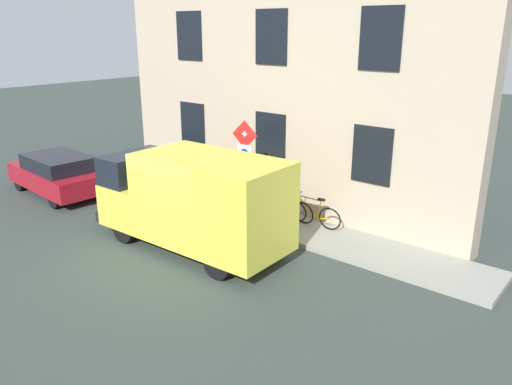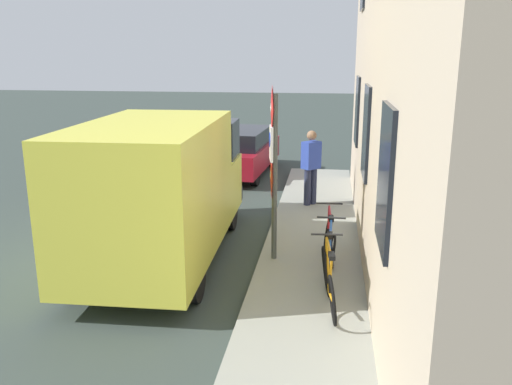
% 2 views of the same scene
% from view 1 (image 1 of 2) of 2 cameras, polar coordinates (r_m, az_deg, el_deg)
% --- Properties ---
extents(ground_plane, '(80.00, 80.00, 0.00)m').
position_cam_1_polar(ground_plane, '(12.78, -10.56, -7.24)').
color(ground_plane, '#35403B').
extents(sidewalk_slab, '(1.73, 14.08, 0.14)m').
position_cam_1_polar(sidewalk_slab, '(15.01, -0.42, -2.68)').
color(sidewalk_slab, gray).
rests_on(sidewalk_slab, ground_plane).
extents(building_facade, '(0.75, 12.08, 7.20)m').
position_cam_1_polar(building_facade, '(15.08, 2.56, 11.25)').
color(building_facade, '#C1AE94').
rests_on(building_facade, ground_plane).
extents(sign_post_stacked, '(0.19, 0.56, 2.82)m').
position_cam_1_polar(sign_post_stacked, '(13.77, -1.25, 3.49)').
color(sign_post_stacked, '#474C47').
rests_on(sign_post_stacked, sidewalk_slab).
extents(delivery_van, '(2.15, 5.38, 2.50)m').
position_cam_1_polar(delivery_van, '(12.67, -7.05, -0.76)').
color(delivery_van, '#DED844').
rests_on(delivery_van, ground_plane).
extents(parked_hatchback, '(2.03, 4.12, 1.38)m').
position_cam_1_polar(parked_hatchback, '(18.27, -21.61, 2.04)').
color(parked_hatchback, maroon).
rests_on(parked_hatchback, ground_plane).
extents(bicycle_orange, '(0.46, 1.71, 0.89)m').
position_cam_1_polar(bicycle_orange, '(14.03, 6.45, -2.40)').
color(bicycle_orange, black).
rests_on(bicycle_orange, sidewalk_slab).
extents(bicycle_blue, '(0.46, 1.71, 0.89)m').
position_cam_1_polar(bicycle_blue, '(14.46, 3.73, -1.68)').
color(bicycle_blue, black).
rests_on(bicycle_blue, sidewalk_slab).
extents(bicycle_red, '(0.46, 1.72, 0.89)m').
position_cam_1_polar(bicycle_red, '(14.92, 1.18, -1.01)').
color(bicycle_red, black).
rests_on(bicycle_red, sidewalk_slab).
extents(pedestrian, '(0.47, 0.47, 1.72)m').
position_cam_1_polar(pedestrian, '(16.71, -9.09, 2.88)').
color(pedestrian, '#262B47').
rests_on(pedestrian, sidewalk_slab).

